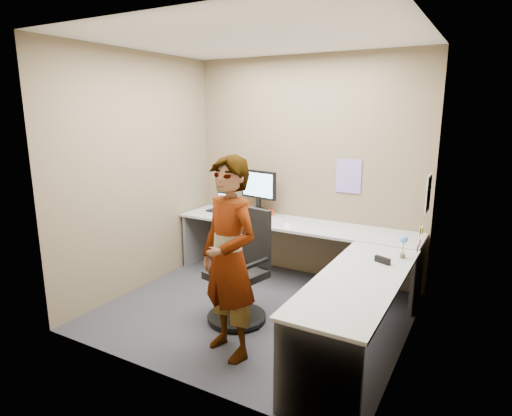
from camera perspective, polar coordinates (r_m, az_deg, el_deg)
The scene contains 21 objects.
ground at distance 4.60m, azimuth -0.33°, elevation -13.63°, with size 3.00×3.00×0.00m, color #232227.
wall_back at distance 5.33m, azimuth 6.63°, elevation 5.24°, with size 3.00×3.00×0.00m, color brown.
wall_right at distance 3.68m, azimuth 20.38°, elevation 1.00°, with size 2.70×2.70×0.00m, color brown.
wall_left at distance 5.08m, azimuth -15.26°, elevation 4.49°, with size 2.70×2.70×0.00m, color brown.
ceiling at distance 4.16m, azimuth -0.38°, elevation 21.82°, with size 3.00×3.00×0.00m, color white.
desk at distance 4.52m, azimuth 6.96°, elevation -6.15°, with size 2.98×2.58×0.73m.
paper_ream at distance 5.52m, azimuth 0.23°, elevation -0.60°, with size 0.34×0.25×0.07m, color red.
monitor at distance 5.47m, azimuth 0.33°, elevation 2.84°, with size 0.53×0.20×0.51m.
laptop at distance 5.77m, azimuth -4.44°, elevation 0.23°, with size 0.35×0.30×0.23m.
trackball_mouse at distance 5.45m, azimuth -0.57°, elevation -0.86°, with size 0.12×0.08×0.07m.
origami at distance 4.99m, azimuth 4.24°, elevation -2.15°, with size 0.10×0.10×0.06m, color white.
stapler at distance 3.99m, azimuth 16.51°, elevation -6.68°, with size 0.15×0.04×0.06m, color black.
flower at distance 4.14m, azimuth 19.07°, elevation -4.45°, with size 0.07×0.07×0.22m.
calendar_purple at distance 5.14m, azimuth 12.23°, elevation 4.18°, with size 0.30×0.01×0.40m, color #846BB7.
calendar_white at distance 4.58m, azimuth 22.01°, elevation 1.82°, with size 0.01×0.28×0.38m, color white.
sticky_note_a at distance 4.30m, azimuth 21.04°, elevation -2.88°, with size 0.01×0.07×0.07m, color #F2E059.
sticky_note_b at distance 4.39m, azimuth 21.00°, elevation -4.35°, with size 0.01×0.07×0.07m, color pink.
sticky_note_c at distance 4.28m, azimuth 20.73°, elevation -5.04°, with size 0.01×0.07×0.07m, color pink.
sticky_note_d at distance 4.45m, azimuth 21.30°, elevation -2.78°, with size 0.01×0.07×0.07m, color #F2E059.
office_chair at distance 4.29m, azimuth -2.01°, elevation -9.08°, with size 0.62×0.59×1.10m.
person at distance 3.57m, azimuth -3.62°, elevation -6.79°, with size 0.62×0.41×1.71m, color #999399.
Camera 1 is at (2.04, -3.57, 2.07)m, focal length 30.00 mm.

